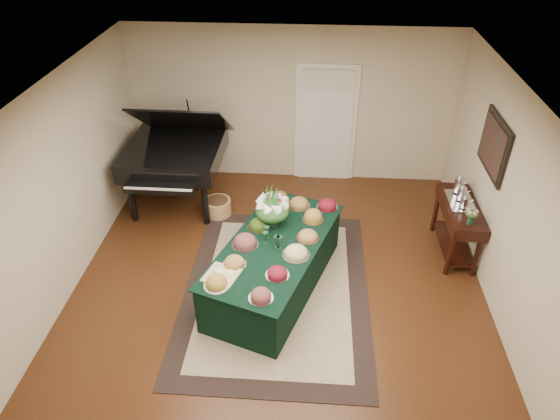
# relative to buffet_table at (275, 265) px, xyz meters

# --- Properties ---
(ground) EXTENTS (6.00, 6.00, 0.00)m
(ground) POSITION_rel_buffet_table_xyz_m (0.05, -0.01, -0.37)
(ground) COLOR black
(ground) RESTS_ON ground
(area_rug) EXTENTS (2.44, 3.41, 0.01)m
(area_rug) POSITION_rel_buffet_table_xyz_m (0.03, -0.07, -0.36)
(area_rug) COLOR black
(area_rug) RESTS_ON ground
(kitchen_doorway) EXTENTS (1.05, 0.07, 2.10)m
(kitchen_doorway) POSITION_rel_buffet_table_xyz_m (0.65, 2.96, 0.66)
(kitchen_doorway) COLOR white
(kitchen_doorway) RESTS_ON ground
(buffet_table) EXTENTS (1.82, 2.59, 0.73)m
(buffet_table) POSITION_rel_buffet_table_xyz_m (0.00, 0.00, 0.00)
(buffet_table) COLOR black
(buffet_table) RESTS_ON ground
(food_platters) EXTENTS (1.59, 2.32, 0.15)m
(food_platters) POSITION_rel_buffet_table_xyz_m (0.04, 0.12, 0.41)
(food_platters) COLOR silver
(food_platters) RESTS_ON buffet_table
(cutting_board) EXTENTS (0.48, 0.48, 0.10)m
(cutting_board) POSITION_rel_buffet_table_xyz_m (-0.57, -0.64, 0.39)
(cutting_board) COLOR tan
(cutting_board) RESTS_ON buffet_table
(green_goblets) EXTENTS (0.26, 0.27, 0.18)m
(green_goblets) POSITION_rel_buffet_table_xyz_m (-0.03, -0.01, 0.45)
(green_goblets) COLOR #153621
(green_goblets) RESTS_ON buffet_table
(floral_centerpiece) EXTENTS (0.47, 0.47, 0.47)m
(floral_centerpiece) POSITION_rel_buffet_table_xyz_m (-0.06, 0.43, 0.63)
(floral_centerpiece) COLOR #153621
(floral_centerpiece) RESTS_ON buffet_table
(grand_piano) EXTENTS (1.62, 1.82, 1.82)m
(grand_piano) POSITION_rel_buffet_table_xyz_m (-1.76, 1.99, 0.55)
(grand_piano) COLOR black
(grand_piano) RESTS_ON ground
(wicker_basket) EXTENTS (0.43, 0.43, 0.27)m
(wicker_basket) POSITION_rel_buffet_table_xyz_m (-1.06, 1.64, -0.23)
(wicker_basket) COLOR #AA7A44
(wicker_basket) RESTS_ON ground
(mahogany_sideboard) EXTENTS (0.45, 1.22, 0.82)m
(mahogany_sideboard) POSITION_rel_buffet_table_xyz_m (2.55, 0.93, 0.26)
(mahogany_sideboard) COLOR black
(mahogany_sideboard) RESTS_ON ground
(tea_service) EXTENTS (0.34, 0.58, 0.30)m
(tea_service) POSITION_rel_buffet_table_xyz_m (2.55, 1.06, 0.57)
(tea_service) COLOR silver
(tea_service) RESTS_ON mahogany_sideboard
(pink_bouquet) EXTENTS (0.18, 0.18, 0.24)m
(pink_bouquet) POSITION_rel_buffet_table_xyz_m (2.55, 0.49, 0.61)
(pink_bouquet) COLOR #153621
(pink_bouquet) RESTS_ON mahogany_sideboard
(wall_painting) EXTENTS (0.05, 0.95, 0.75)m
(wall_painting) POSITION_rel_buffet_table_xyz_m (2.77, 0.93, 1.38)
(wall_painting) COLOR black
(wall_painting) RESTS_ON ground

